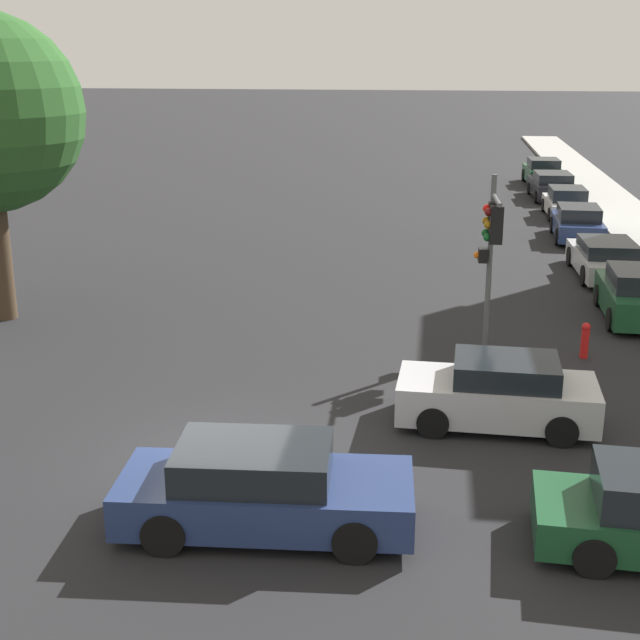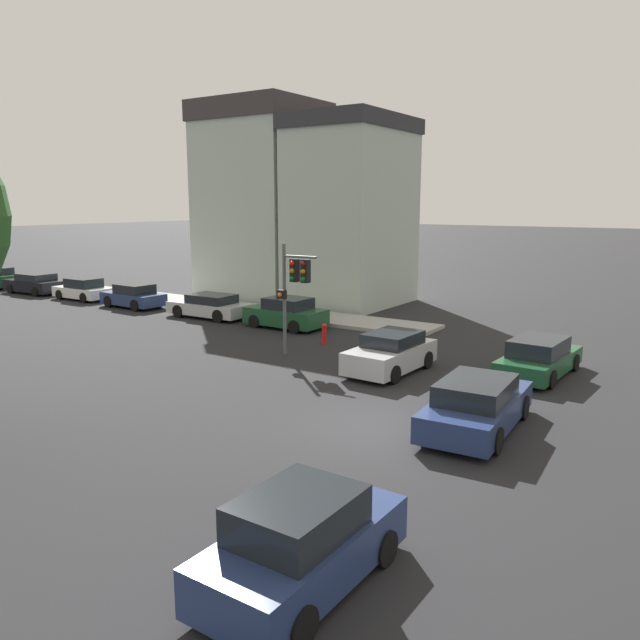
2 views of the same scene
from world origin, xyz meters
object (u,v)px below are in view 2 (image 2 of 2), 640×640
(crossing_car_2, at_px, (477,405))
(parked_car_1, at_px, (210,306))
(crossing_car_0, at_px, (391,353))
(crossing_car_1, at_px, (302,543))
(crossing_car_3, at_px, (539,358))
(parked_car_3, at_px, (83,290))
(traffic_signal, at_px, (294,280))
(parked_car_2, at_px, (134,296))
(parked_car_4, at_px, (35,284))
(parked_car_0, at_px, (286,313))
(fire_hydrant, at_px, (324,333))

(crossing_car_2, relative_size, parked_car_1, 1.04)
(crossing_car_0, bearing_deg, crossing_car_1, 23.38)
(crossing_car_3, bearing_deg, parked_car_3, 89.21)
(traffic_signal, height_order, parked_car_3, traffic_signal)
(crossing_car_1, xyz_separation_m, parked_car_2, (16.66, 23.91, -0.07))
(traffic_signal, height_order, parked_car_4, traffic_signal)
(traffic_signal, xyz_separation_m, parked_car_0, (4.47, 3.74, -2.37))
(parked_car_0, height_order, fire_hydrant, parked_car_0)
(crossing_car_2, height_order, fire_hydrant, crossing_car_2)
(crossing_car_0, bearing_deg, parked_car_0, -116.55)
(parked_car_0, relative_size, fire_hydrant, 4.40)
(parked_car_0, height_order, parked_car_2, parked_car_0)
(parked_car_3, bearing_deg, fire_hydrant, 173.55)
(parked_car_1, xyz_separation_m, fire_hydrant, (-1.96, -8.62, -0.13))
(crossing_car_2, bearing_deg, crossing_car_1, 177.36)
(crossing_car_0, distance_m, parked_car_1, 13.82)
(parked_car_3, bearing_deg, crossing_car_2, 163.19)
(traffic_signal, distance_m, parked_car_1, 10.15)
(parked_car_1, height_order, fire_hydrant, parked_car_1)
(parked_car_2, bearing_deg, parked_car_4, 1.01)
(crossing_car_1, relative_size, parked_car_0, 0.97)
(parked_car_2, bearing_deg, parked_car_3, -0.54)
(crossing_car_2, distance_m, fire_hydrant, 11.18)
(traffic_signal, relative_size, crossing_car_2, 0.94)
(crossing_car_3, height_order, parked_car_1, crossing_car_3)
(crossing_car_1, height_order, parked_car_0, crossing_car_1)
(crossing_car_0, bearing_deg, fire_hydrant, -116.07)
(crossing_car_0, height_order, parked_car_2, crossing_car_0)
(parked_car_3, xyz_separation_m, fire_hydrant, (-2.12, -19.72, -0.16))
(crossing_car_1, bearing_deg, parked_car_4, 64.44)
(traffic_signal, bearing_deg, crossing_car_2, 64.02)
(crossing_car_2, xyz_separation_m, parked_car_4, (8.49, 33.99, -0.04))
(crossing_car_2, bearing_deg, crossing_car_0, 45.97)
(traffic_signal, height_order, parked_car_0, traffic_signal)
(traffic_signal, xyz_separation_m, crossing_car_2, (-3.96, -8.97, -2.39))
(crossing_car_3, height_order, parked_car_4, crossing_car_3)
(parked_car_1, bearing_deg, parked_car_0, 179.19)
(crossing_car_2, bearing_deg, crossing_car_3, -3.10)
(crossing_car_3, relative_size, parked_car_4, 1.02)
(parked_car_1, relative_size, fire_hydrant, 5.02)
(parked_car_0, xyz_separation_m, fire_hydrant, (-2.01, -3.56, -0.22))
(traffic_signal, relative_size, parked_car_4, 1.00)
(traffic_signal, xyz_separation_m, parked_car_2, (4.35, 14.83, -2.42))
(crossing_car_2, height_order, crossing_car_3, crossing_car_2)
(crossing_car_1, xyz_separation_m, parked_car_3, (16.88, 28.98, -0.09))
(crossing_car_1, relative_size, fire_hydrant, 4.27)
(crossing_car_2, bearing_deg, fire_hydrant, 51.55)
(traffic_signal, relative_size, crossing_car_0, 1.10)
(crossing_car_2, bearing_deg, traffic_signal, 62.81)
(crossing_car_1, xyz_separation_m, fire_hydrant, (14.76, 9.25, -0.25))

